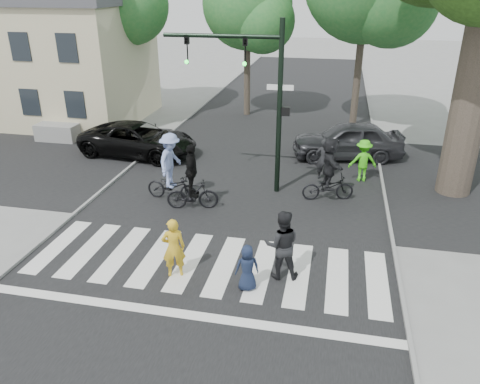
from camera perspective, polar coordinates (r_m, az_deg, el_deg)
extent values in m
plane|color=gray|center=(12.14, -5.34, -11.13)|extent=(120.00, 120.00, 0.00)
cube|color=black|center=(16.33, -0.27, -1.20)|extent=(10.00, 70.00, 0.01)
cube|color=black|center=(19.03, 1.63, 2.58)|extent=(70.00, 10.00, 0.01)
cube|color=gray|center=(17.97, -16.21, 0.40)|extent=(0.10, 70.00, 0.10)
cube|color=gray|center=(16.12, 17.58, -2.58)|extent=(0.10, 70.00, 0.10)
cube|color=silver|center=(14.68, -21.31, -6.09)|extent=(0.55, 3.00, 0.01)
cube|color=silver|center=(14.18, -17.88, -6.65)|extent=(0.55, 3.00, 0.01)
cube|color=silver|center=(13.75, -14.21, -7.21)|extent=(0.55, 3.00, 0.01)
cube|color=silver|center=(13.37, -10.30, -7.78)|extent=(0.55, 3.00, 0.01)
cube|color=silver|center=(13.06, -6.18, -8.34)|extent=(0.55, 3.00, 0.01)
cube|color=silver|center=(12.82, -1.87, -8.88)|extent=(0.55, 3.00, 0.01)
cube|color=silver|center=(12.65, 2.60, -9.38)|extent=(0.55, 3.00, 0.01)
cube|color=silver|center=(12.56, 7.17, -9.84)|extent=(0.55, 3.00, 0.01)
cube|color=silver|center=(12.55, 11.79, -10.24)|extent=(0.55, 3.00, 0.01)
cube|color=silver|center=(12.62, 16.39, -10.57)|extent=(0.55, 3.00, 0.01)
cube|color=silver|center=(11.23, -7.16, -14.52)|extent=(10.00, 0.30, 0.01)
cylinder|color=black|center=(16.24, 4.82, 9.82)|extent=(0.18, 0.18, 6.00)
cylinder|color=black|center=(16.19, -2.28, 18.47)|extent=(4.00, 0.14, 0.14)
imported|color=black|center=(16.07, 0.64, 16.83)|extent=(0.16, 0.20, 1.00)
sphere|color=#19E533|center=(16.01, 0.54, 15.36)|extent=(0.14, 0.14, 0.14)
imported|color=black|center=(16.57, -6.47, 16.91)|extent=(0.16, 0.20, 1.00)
sphere|color=#19E533|center=(16.51, -6.54, 15.48)|extent=(0.14, 0.14, 0.14)
cube|color=black|center=(16.22, 5.60, 9.77)|extent=(0.28, 0.18, 0.30)
cube|color=#FF660C|center=(16.21, 5.99, 9.75)|extent=(0.02, 0.14, 0.20)
cube|color=white|center=(16.06, 4.92, 12.59)|extent=(0.90, 0.04, 0.18)
cylinder|color=brown|center=(17.83, 26.33, 10.39)|extent=(1.20, 1.20, 7.00)
cylinder|color=brown|center=(31.08, -22.45, 14.96)|extent=(0.36, 0.36, 5.95)
sphere|color=#267131|center=(29.63, -22.34, 19.62)|extent=(3.64, 3.64, 3.64)
cylinder|color=brown|center=(28.15, -14.26, 15.72)|extent=(0.36, 0.36, 6.44)
sphere|color=#267131|center=(26.64, -13.33, 21.35)|extent=(4.06, 4.06, 4.06)
cylinder|color=brown|center=(27.05, 0.88, 15.20)|extent=(0.36, 0.36, 5.60)
sphere|color=#267131|center=(26.74, 0.92, 21.99)|extent=(4.80, 4.80, 4.80)
sphere|color=#267131|center=(25.91, 2.80, 20.13)|extent=(3.36, 3.36, 3.36)
cylinder|color=brown|center=(25.21, 14.28, 15.13)|extent=(0.36, 0.36, 6.72)
sphere|color=#267131|center=(24.13, 18.11, 21.25)|extent=(4.20, 4.20, 4.20)
cube|color=beige|center=(27.90, -20.52, 14.44)|extent=(8.00, 7.00, 6.00)
cube|color=black|center=(25.26, -24.20, 9.95)|extent=(1.00, 0.06, 1.30)
cube|color=black|center=(24.85, -25.25, 15.73)|extent=(1.00, 0.06, 1.30)
cube|color=black|center=(23.95, -19.44, 10.01)|extent=(1.00, 0.06, 1.30)
cube|color=black|center=(23.51, -20.34, 16.14)|extent=(1.00, 0.06, 1.30)
cube|color=gray|center=(24.51, -21.18, 6.89)|extent=(2.00, 1.20, 0.80)
imported|color=gold|center=(12.11, -8.10, -6.75)|extent=(0.70, 0.58, 1.64)
imported|color=#172038|center=(11.60, 0.88, -9.23)|extent=(0.70, 0.57, 1.22)
imported|color=black|center=(11.94, 5.12, -6.43)|extent=(1.02, 0.85, 1.88)
imported|color=black|center=(16.48, -8.26, 0.68)|extent=(1.97, 0.89, 1.00)
imported|color=#8598D5|center=(16.12, -8.46, 3.80)|extent=(0.86, 1.32, 1.92)
imported|color=black|center=(15.72, -5.81, -0.29)|extent=(1.80, 0.86, 1.04)
imported|color=black|center=(15.40, -5.94, 2.58)|extent=(0.66, 1.12, 1.80)
imported|color=black|center=(16.61, 10.66, 0.59)|extent=(1.89, 1.04, 0.94)
imported|color=black|center=(16.28, 10.90, 3.50)|extent=(0.93, 1.75, 1.80)
imported|color=black|center=(21.11, -12.29, 6.27)|extent=(5.35, 2.89, 1.43)
imported|color=#2E2F33|center=(20.79, 12.97, 6.17)|extent=(4.94, 2.68, 1.59)
imported|color=#40D117|center=(18.41, 14.76, 3.72)|extent=(1.16, 0.81, 1.64)
imported|color=black|center=(18.27, 10.14, 3.95)|extent=(0.60, 0.41, 1.61)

